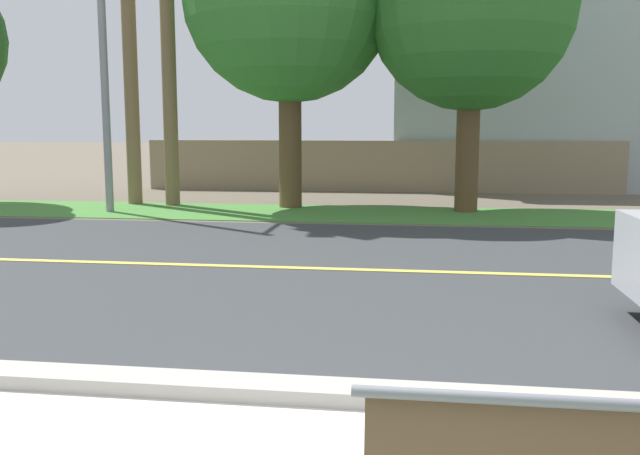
# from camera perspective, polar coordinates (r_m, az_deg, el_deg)

# --- Properties ---
(ground_plane) EXTENTS (140.00, 140.00, 0.00)m
(ground_plane) POSITION_cam_1_polar(r_m,az_deg,el_deg) (10.06, 3.52, -1.80)
(ground_plane) COLOR #665B4C
(curb_edge) EXTENTS (44.00, 0.30, 0.11)m
(curb_edge) POSITION_cam_1_polar(r_m,az_deg,el_deg) (4.62, -2.20, -13.28)
(curb_edge) COLOR #ADA89E
(curb_edge) RESTS_ON ground_plane
(street_asphalt) EXTENTS (52.00, 8.00, 0.01)m
(street_asphalt) POSITION_cam_1_polar(r_m,az_deg,el_deg) (8.59, 2.73, -3.50)
(street_asphalt) COLOR #383A3D
(street_asphalt) RESTS_ON ground_plane
(road_centre_line) EXTENTS (48.00, 0.14, 0.01)m
(road_centre_line) POSITION_cam_1_polar(r_m,az_deg,el_deg) (8.59, 2.73, -3.47)
(road_centre_line) COLOR #E0CC4C
(road_centre_line) RESTS_ON ground_plane
(far_verge_grass) EXTENTS (48.00, 2.80, 0.02)m
(far_verge_grass) POSITION_cam_1_polar(r_m,az_deg,el_deg) (14.11, 4.85, 1.11)
(far_verge_grass) COLOR #478438
(far_verge_grass) RESTS_ON ground_plane
(streetlamp) EXTENTS (0.24, 2.10, 7.41)m
(streetlamp) POSITION_cam_1_polar(r_m,az_deg,el_deg) (15.37, -17.23, 17.10)
(streetlamp) COLOR gray
(streetlamp) RESTS_ON ground_plane
(garden_wall) EXTENTS (13.00, 0.36, 1.40)m
(garden_wall) POSITION_cam_1_polar(r_m,az_deg,el_deg) (19.20, 4.79, 5.06)
(garden_wall) COLOR gray
(garden_wall) RESTS_ON ground_plane
(house_across_street) EXTENTS (11.92, 6.91, 7.30)m
(house_across_street) POSITION_cam_1_polar(r_m,az_deg,el_deg) (22.94, 20.72, 12.57)
(house_across_street) COLOR #A3ADB2
(house_across_street) RESTS_ON ground_plane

